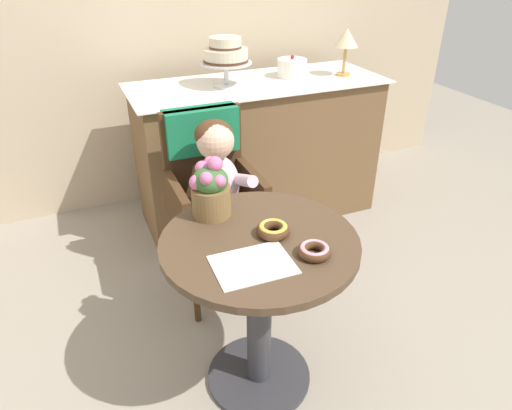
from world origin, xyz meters
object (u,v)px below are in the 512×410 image
object	(u,v)px
cafe_table	(259,285)
wicker_chair	(209,176)
seated_child	(219,182)
table_lamp	(346,40)
flower_vase	(210,189)
round_layer_cake	(292,68)
donut_front	(273,229)
donut_mid	(314,250)
tiered_cake_stand	(226,54)

from	to	relation	value
cafe_table	wicker_chair	size ratio (longest dim) A/B	0.75
seated_child	table_lamp	distance (m)	1.35
seated_child	flower_vase	world-z (taller)	same
cafe_table	round_layer_cake	world-z (taller)	round_layer_cake
round_layer_cake	wicker_chair	bearing A→B (deg)	-140.41
wicker_chair	donut_front	distance (m)	0.71
cafe_table	table_lamp	xyz separation A→B (m)	(1.11, 1.25, 0.61)
donut_mid	flower_vase	distance (m)	0.46
cafe_table	donut_mid	bearing A→B (deg)	-50.34
cafe_table	round_layer_cake	size ratio (longest dim) A/B	3.93
seated_child	donut_front	distance (m)	0.55
wicker_chair	seated_child	distance (m)	0.16
wicker_chair	donut_mid	world-z (taller)	wicker_chair
cafe_table	round_layer_cake	xyz separation A→B (m)	(0.79, 1.34, 0.45)
tiered_cake_stand	round_layer_cake	distance (m)	0.47
flower_vase	tiered_cake_stand	world-z (taller)	tiered_cake_stand
table_lamp	seated_child	bearing A→B (deg)	-147.35
cafe_table	donut_mid	size ratio (longest dim) A/B	6.28
seated_child	tiered_cake_stand	size ratio (longest dim) A/B	2.42
seated_child	table_lamp	world-z (taller)	table_lamp
donut_front	round_layer_cake	distance (m)	1.54
wicker_chair	flower_vase	world-z (taller)	flower_vase
flower_vase	donut_front	bearing A→B (deg)	-54.04
donut_front	table_lamp	distance (m)	1.67
donut_mid	cafe_table	bearing A→B (deg)	129.66
seated_child	donut_mid	world-z (taller)	seated_child
seated_child	round_layer_cake	bearing A→B (deg)	45.93
cafe_table	donut_mid	world-z (taller)	donut_mid
flower_vase	table_lamp	bearing A→B (deg)	39.90
donut_front	flower_vase	distance (m)	0.29
donut_front	flower_vase	xyz separation A→B (m)	(-0.16, 0.22, 0.09)
round_layer_cake	tiered_cake_stand	bearing A→B (deg)	-174.97
flower_vase	tiered_cake_stand	distance (m)	1.19
cafe_table	donut_mid	xyz separation A→B (m)	(0.13, -0.16, 0.23)
cafe_table	seated_child	size ratio (longest dim) A/B	0.99
wicker_chair	tiered_cake_stand	bearing A→B (deg)	56.06
table_lamp	cafe_table	bearing A→B (deg)	-131.73
seated_child	donut_front	bearing A→B (deg)	-87.91
seated_child	table_lamp	size ratio (longest dim) A/B	2.55
donut_mid	table_lamp	distance (m)	1.75
donut_front	wicker_chair	bearing A→B (deg)	91.62
cafe_table	wicker_chair	bearing A→B (deg)	87.00
seated_child	wicker_chair	bearing A→B (deg)	90.00
donut_front	tiered_cake_stand	world-z (taller)	tiered_cake_stand
tiered_cake_stand	table_lamp	bearing A→B (deg)	-4.08
wicker_chair	donut_mid	xyz separation A→B (m)	(0.10, -0.87, 0.10)
donut_front	donut_mid	xyz separation A→B (m)	(0.08, -0.17, -0.00)
cafe_table	flower_vase	distance (m)	0.41
wicker_chair	flower_vase	xyz separation A→B (m)	(-0.14, -0.48, 0.19)
cafe_table	tiered_cake_stand	size ratio (longest dim) A/B	2.40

